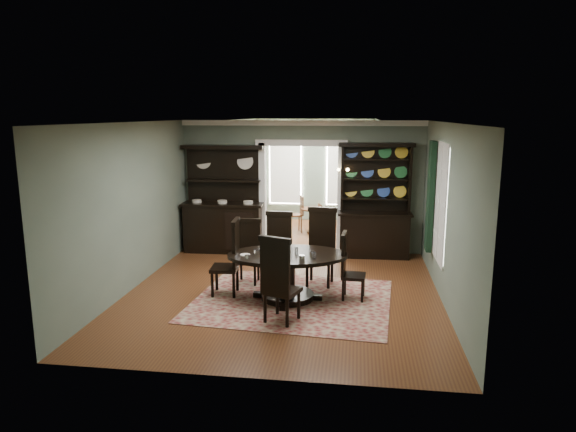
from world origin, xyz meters
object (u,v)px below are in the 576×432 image
parlor_table (315,217)px  dining_table (288,268)px  welsh_dresser (375,216)px  sideboard (224,215)px

parlor_table → dining_table: bearing=-90.5°
welsh_dresser → parlor_table: bearing=124.5°
sideboard → parlor_table: (1.94, 2.05, -0.41)m
dining_table → welsh_dresser: welsh_dresser is taller
welsh_dresser → sideboard: bearing=178.4°
dining_table → parlor_table: size_ratio=3.02×
parlor_table → welsh_dresser: bearing=-53.8°
dining_table → welsh_dresser: (1.54, 2.98, 0.35)m
sideboard → parlor_table: size_ratio=3.34×
dining_table → welsh_dresser: 3.38m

